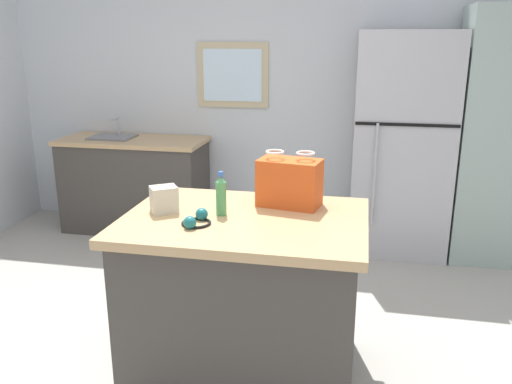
# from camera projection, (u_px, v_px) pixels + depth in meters

# --- Properties ---
(ground) EXTENTS (6.45, 6.45, 0.00)m
(ground) POSITION_uv_depth(u_px,v_px,m) (204.00, 379.00, 2.94)
(ground) COLOR #ADA89E
(back_wall) EXTENTS (5.37, 0.13, 2.72)m
(back_wall) POSITION_uv_depth(u_px,v_px,m) (279.00, 89.00, 4.98)
(back_wall) COLOR silver
(back_wall) RESTS_ON ground
(kitchen_island) EXTENTS (1.27, 0.93, 0.93)m
(kitchen_island) POSITION_uv_depth(u_px,v_px,m) (245.00, 296.00, 2.89)
(kitchen_island) COLOR #423D38
(kitchen_island) RESTS_ON ground
(refrigerator) EXTENTS (0.81, 0.67, 1.89)m
(refrigerator) POSITION_uv_depth(u_px,v_px,m) (402.00, 145.00, 4.51)
(refrigerator) COLOR #B7B7BC
(refrigerator) RESTS_ON ground
(tall_cabinet) EXTENTS (0.49, 0.60, 2.08)m
(tall_cabinet) POSITION_uv_depth(u_px,v_px,m) (487.00, 137.00, 4.35)
(tall_cabinet) COLOR #9EB2A8
(tall_cabinet) RESTS_ON ground
(sink_counter) EXTENTS (1.38, 0.62, 1.09)m
(sink_counter) POSITION_uv_depth(u_px,v_px,m) (135.00, 183.00, 5.14)
(sink_counter) COLOR #423D38
(sink_counter) RESTS_ON ground
(shopping_bag) EXTENTS (0.36, 0.25, 0.31)m
(shopping_bag) POSITION_uv_depth(u_px,v_px,m) (290.00, 182.00, 2.92)
(shopping_bag) COLOR #DB511E
(shopping_bag) RESTS_ON kitchen_island
(small_box) EXTENTS (0.17, 0.17, 0.14)m
(small_box) POSITION_uv_depth(u_px,v_px,m) (164.00, 199.00, 2.82)
(small_box) COLOR beige
(small_box) RESTS_ON kitchen_island
(bottle) EXTENTS (0.06, 0.06, 0.24)m
(bottle) POSITION_uv_depth(u_px,v_px,m) (221.00, 196.00, 2.77)
(bottle) COLOR #4C9956
(bottle) RESTS_ON kitchen_island
(ear_defenders) EXTENTS (0.17, 0.20, 0.06)m
(ear_defenders) POSITION_uv_depth(u_px,v_px,m) (196.00, 220.00, 2.65)
(ear_defenders) COLOR black
(ear_defenders) RESTS_ON kitchen_island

